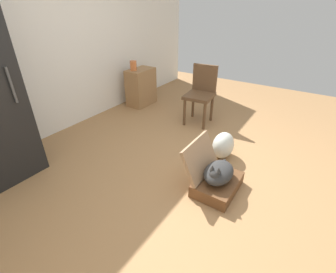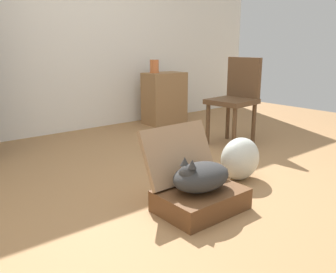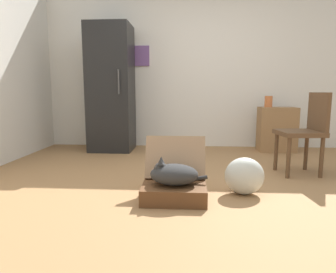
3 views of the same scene
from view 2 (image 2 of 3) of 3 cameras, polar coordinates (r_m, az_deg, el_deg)
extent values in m
plane|color=#9E7247|center=(2.71, 2.69, -7.88)|extent=(7.68, 7.68, 0.00)
cube|color=silver|center=(4.46, -17.84, 17.27)|extent=(6.40, 0.12, 2.60)
cube|color=brown|center=(2.32, 5.26, -10.08)|extent=(0.54, 0.40, 0.14)
cube|color=#9B7756|center=(2.38, 1.73, -2.79)|extent=(0.54, 0.20, 0.37)
ellipsoid|color=#2D2D2D|center=(2.26, 5.36, -6.46)|extent=(0.41, 0.28, 0.18)
sphere|color=#2D2D2D|center=(2.17, 3.26, -6.10)|extent=(0.12, 0.12, 0.12)
cone|color=#2D2D2D|center=(2.12, 3.90, -4.43)|extent=(0.05, 0.05, 0.05)
cone|color=#2D2D2D|center=(2.17, 2.70, -4.00)|extent=(0.05, 0.05, 0.05)
cylinder|color=#2D2D2D|center=(2.43, 7.73, -6.19)|extent=(0.20, 0.03, 0.07)
ellipsoid|color=silver|center=(2.84, 11.50, -3.51)|extent=(0.35, 0.26, 0.34)
cube|color=olive|center=(4.80, -0.58, 6.19)|extent=(0.55, 0.33, 0.68)
cylinder|color=#CC6B38|center=(4.70, -2.20, 11.20)|extent=(0.12, 0.12, 0.17)
cylinder|color=brown|center=(3.77, 6.41, 1.92)|extent=(0.04, 0.04, 0.44)
cylinder|color=brown|center=(3.57, 10.59, 1.09)|extent=(0.04, 0.04, 0.44)
cylinder|color=brown|center=(4.05, 9.57, 2.69)|extent=(0.04, 0.04, 0.44)
cylinder|color=brown|center=(3.87, 13.58, 1.95)|extent=(0.04, 0.04, 0.44)
cube|color=brown|center=(3.77, 10.21, 5.56)|extent=(0.49, 0.46, 0.05)
cube|color=brown|center=(3.91, 12.07, 9.26)|extent=(0.08, 0.40, 0.42)
camera|label=1|loc=(1.19, -76.58, 41.87)|focal=25.49mm
camera|label=3|loc=(1.86, 80.77, -1.16)|focal=32.03mm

